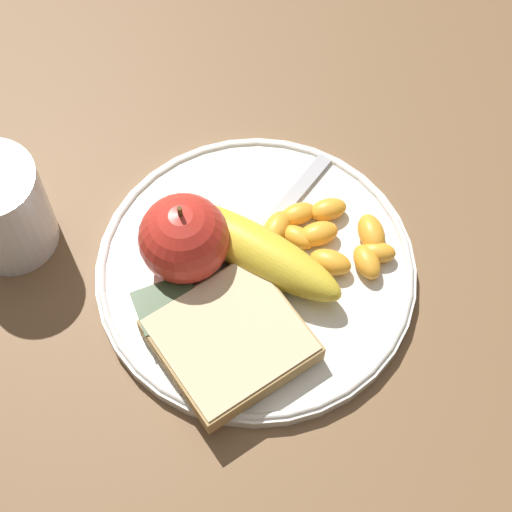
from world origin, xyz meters
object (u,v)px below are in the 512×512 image
(juice_glass, at_px, (2,211))
(fork, at_px, (244,255))
(banana, at_px, (247,248))
(jam_packet, at_px, (168,310))
(bread_slice, at_px, (231,340))
(plate, at_px, (256,270))
(apple, at_px, (184,239))

(juice_glass, bearing_deg, fork, 150.68)
(banana, bearing_deg, juice_glass, -30.15)
(banana, bearing_deg, jam_packet, 17.48)
(bread_slice, relative_size, jam_packet, 2.59)
(plate, bearing_deg, banana, -67.35)
(fork, bearing_deg, apple, -49.05)
(plate, distance_m, banana, 0.03)
(bread_slice, xyz_separation_m, fork, (-0.04, -0.07, -0.01))
(apple, height_order, fork, apple)
(bread_slice, height_order, fork, bread_slice)
(apple, height_order, jam_packet, apple)
(apple, relative_size, jam_packet, 1.69)
(apple, distance_m, fork, 0.06)
(plate, distance_m, juice_glass, 0.21)
(plate, bearing_deg, juice_glass, -31.88)
(jam_packet, bearing_deg, plate, -169.89)
(plate, relative_size, apple, 3.21)
(jam_packet, bearing_deg, fork, -159.42)
(banana, distance_m, bread_slice, 0.08)
(juice_glass, relative_size, banana, 0.59)
(plate, bearing_deg, bread_slice, 52.27)
(bread_slice, distance_m, jam_packet, 0.05)
(plate, bearing_deg, fork, -68.49)
(plate, height_order, jam_packet, jam_packet)
(juice_glass, xyz_separation_m, jam_packet, (-0.09, 0.12, -0.02))
(juice_glass, distance_m, fork, 0.19)
(plate, relative_size, banana, 1.70)
(fork, bearing_deg, jam_packet, -11.50)
(apple, relative_size, banana, 0.53)
(apple, xyz_separation_m, bread_slice, (-0.01, 0.08, -0.02))
(plate, height_order, fork, fork)
(jam_packet, bearing_deg, juice_glass, -51.95)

